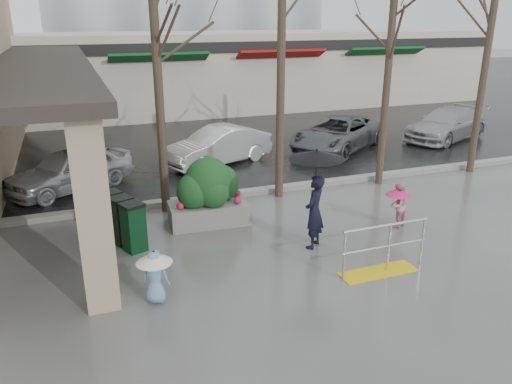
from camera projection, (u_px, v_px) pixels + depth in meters
ground at (293, 257)px, 10.54m from camera, size 120.00×120.00×0.00m
street_asphalt at (141, 101)px, 29.95m from camera, size 120.00×36.00×0.01m
curb at (234, 194)px, 14.04m from camera, size 120.00×0.30×0.15m
canopy_slab at (37, 58)px, 14.80m from camera, size 2.80×18.00×0.25m
pillar_front at (93, 213)px, 8.22m from camera, size 0.55×0.55×3.50m
pillar_back at (79, 132)px, 13.96m from camera, size 0.55×0.55×3.50m
storefront_row at (187, 72)px, 26.39m from camera, size 34.00×6.74×4.00m
handrail at (382, 255)px, 9.80m from camera, size 1.90×0.50×1.03m
tree_west at (153, 3)px, 11.36m from camera, size 3.20×3.20×6.80m
tree_mideast at (393, 14)px, 13.58m from camera, size 3.20×3.20×6.50m
woman at (315, 189)px, 10.59m from camera, size 1.20×1.20×2.23m
child_pink at (398, 202)px, 11.88m from camera, size 0.66×0.62×1.09m
child_blue at (155, 270)px, 8.71m from camera, size 0.64×0.64×1.00m
planter at (209, 192)px, 12.03m from camera, size 1.97×1.14×1.67m
news_boxes at (117, 217)px, 11.20m from camera, size 1.12×1.98×1.09m
car_a at (70, 169)px, 14.41m from camera, size 3.94×3.18×1.26m
car_b at (218, 146)px, 16.98m from camera, size 4.05×2.62×1.26m
car_c at (337, 134)px, 18.76m from camera, size 4.93×4.27×1.26m
car_d at (447, 124)px, 20.40m from camera, size 4.69×3.21×1.26m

